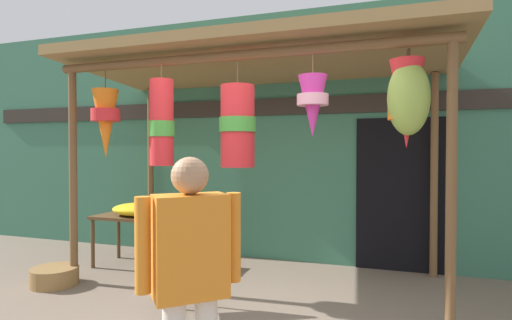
% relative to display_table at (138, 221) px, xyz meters
% --- Properties ---
extents(shop_facade, '(12.24, 0.29, 3.55)m').
position_rel_display_table_xyz_m(shop_facade, '(2.01, 1.04, 1.16)').
color(shop_facade, '#387056').
rests_on(shop_facade, ground_plane).
extents(market_stall_canopy, '(4.57, 2.12, 2.78)m').
position_rel_display_table_xyz_m(market_stall_canopy, '(1.81, -0.25, 1.78)').
color(market_stall_canopy, brown).
rests_on(market_stall_canopy, ground_plane).
extents(display_table, '(1.15, 0.64, 0.69)m').
position_rel_display_table_xyz_m(display_table, '(0.00, 0.00, 0.00)').
color(display_table, brown).
rests_on(display_table, ground_plane).
extents(flower_heap_on_table, '(0.81, 0.56, 0.17)m').
position_rel_display_table_xyz_m(flower_heap_on_table, '(0.08, -0.04, 0.17)').
color(flower_heap_on_table, yellow).
rests_on(flower_heap_on_table, display_table).
extents(folding_chair, '(0.54, 0.54, 0.84)m').
position_rel_display_table_xyz_m(folding_chair, '(1.38, -1.18, -0.11)').
color(folding_chair, beige).
rests_on(folding_chair, ground_plane).
extents(wicker_basket_by_table, '(0.49, 0.49, 0.29)m').
position_rel_display_table_xyz_m(wicker_basket_by_table, '(0.88, -0.66, -0.46)').
color(wicker_basket_by_table, brown).
rests_on(wicker_basket_by_table, ground_plane).
extents(wicker_basket_spare, '(0.53, 0.53, 0.21)m').
position_rel_display_table_xyz_m(wicker_basket_spare, '(-0.46, -0.99, -0.51)').
color(wicker_basket_spare, olive).
rests_on(wicker_basket_spare, ground_plane).
extents(shopper_by_bananas, '(0.46, 0.43, 1.54)m').
position_rel_display_table_xyz_m(shopper_by_bananas, '(2.23, -2.70, 0.29)').
color(shopper_by_bananas, silver).
rests_on(shopper_by_bananas, ground_plane).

